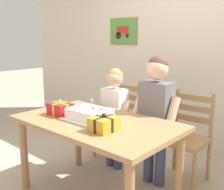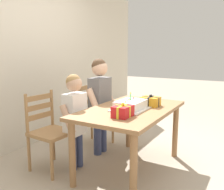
{
  "view_description": "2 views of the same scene",
  "coord_description": "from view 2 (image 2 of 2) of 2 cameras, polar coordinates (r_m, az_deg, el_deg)",
  "views": [
    {
      "loc": [
        1.63,
        -1.63,
        1.46
      ],
      "look_at": [
        -0.0,
        0.21,
        0.94
      ],
      "focal_mm": 43.93,
      "sensor_mm": 36.0,
      "label": 1
    },
    {
      "loc": [
        -2.5,
        -1.21,
        1.39
      ],
      "look_at": [
        -0.04,
        0.23,
        0.89
      ],
      "focal_mm": 39.88,
      "sensor_mm": 36.0,
      "label": 2
    }
  ],
  "objects": [
    {
      "name": "child_older",
      "position": [
        3.33,
        -2.76,
        -0.41
      ],
      "size": [
        0.47,
        0.26,
        1.3
      ],
      "color": "#38426B",
      "rests_on": "ground"
    },
    {
      "name": "gift_box_beside_cake",
      "position": [
        2.47,
        2.49,
        -3.74
      ],
      "size": [
        0.22,
        0.16,
        0.15
      ],
      "color": "red",
      "rests_on": "dining_table"
    },
    {
      "name": "gift_box_red_large",
      "position": [
        2.99,
        8.84,
        -1.45
      ],
      "size": [
        0.18,
        0.21,
        0.14
      ],
      "color": "gold",
      "rests_on": "dining_table"
    },
    {
      "name": "back_wall",
      "position": [
        3.83,
        -19.3,
        8.12
      ],
      "size": [
        6.4,
        0.11,
        2.6
      ],
      "color": "beige",
      "rests_on": "ground"
    },
    {
      "name": "ground_plane",
      "position": [
        3.11,
        4.15,
        -16.62
      ],
      "size": [
        20.0,
        20.0,
        0.0
      ],
      "primitive_type": "plane",
      "color": "tan"
    },
    {
      "name": "birthday_cake",
      "position": [
        2.78,
        4.3,
        -2.37
      ],
      "size": [
        0.44,
        0.34,
        0.19
      ],
      "color": "white",
      "rests_on": "dining_table"
    },
    {
      "name": "chair_left",
      "position": [
        3.04,
        -14.19,
        -7.97
      ],
      "size": [
        0.45,
        0.45,
        0.92
      ],
      "color": "#A87A4C",
      "rests_on": "ground"
    },
    {
      "name": "dining_table",
      "position": [
        2.87,
        4.31,
        -5.04
      ],
      "size": [
        1.44,
        0.85,
        0.75
      ],
      "color": "#9E7047",
      "rests_on": "ground"
    },
    {
      "name": "child_younger",
      "position": [
        2.93,
        -8.49,
        -3.96
      ],
      "size": [
        0.41,
        0.23,
        1.14
      ],
      "color": "#38426B",
      "rests_on": "ground"
    },
    {
      "name": "chair_right",
      "position": [
        3.71,
        -4.38,
        -4.42
      ],
      "size": [
        0.44,
        0.44,
        0.92
      ],
      "color": "#A87A4C",
      "rests_on": "ground"
    }
  ]
}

